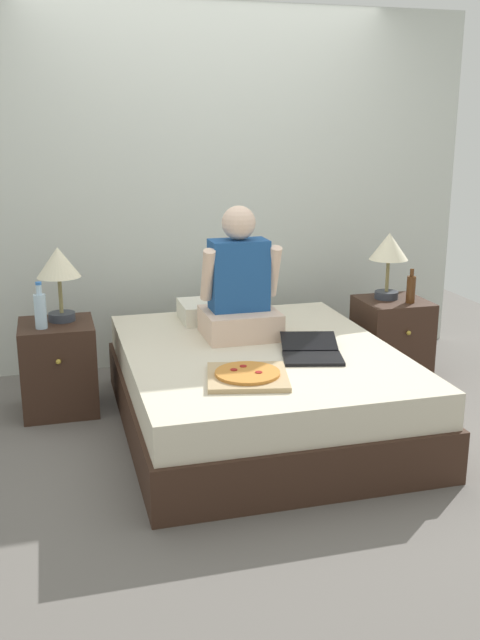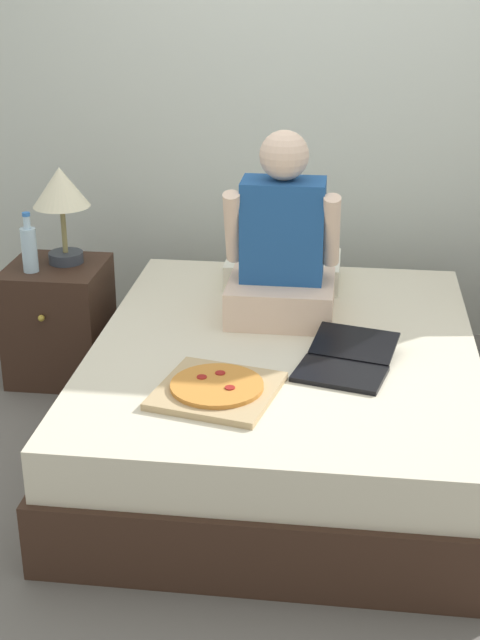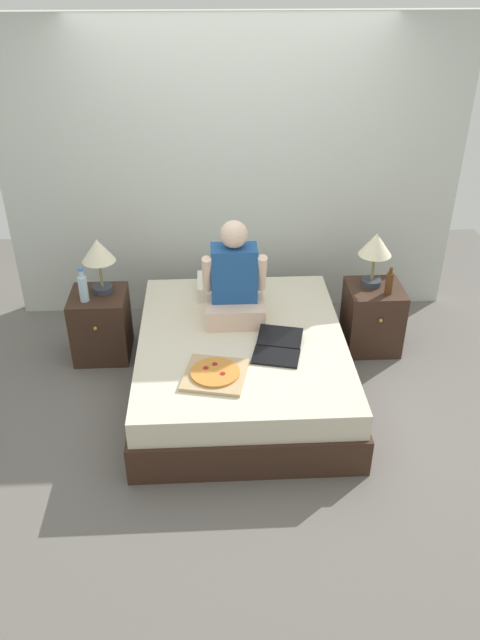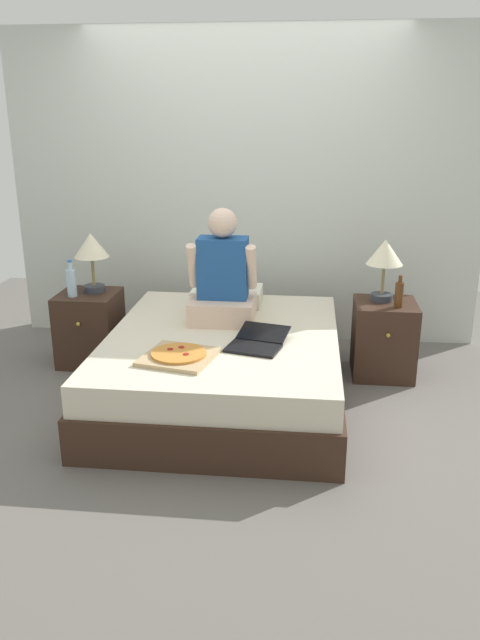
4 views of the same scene
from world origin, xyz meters
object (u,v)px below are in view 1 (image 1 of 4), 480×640
at_px(water_bottle, 40,310).
at_px(laptop, 311,353).
at_px(nightstand_left, 59,367).
at_px(bed, 259,388).
at_px(nightstand_right, 391,339).
at_px(lamp_on_left_nightstand, 59,268).
at_px(pizza_box, 247,376).
at_px(person_seated, 239,289).
at_px(lamp_on_right_nightstand, 389,251).
at_px(beer_bottle, 411,289).

xyz_separation_m(water_bottle, laptop, (1.43, -0.66, -0.18)).
bearing_deg(nightstand_left, bed, -25.85).
xyz_separation_m(nightstand_left, water_bottle, (-0.08, -0.09, 0.39)).
xyz_separation_m(nightstand_left, nightstand_right, (2.22, 0.00, 0.00)).
relative_size(lamp_on_left_nightstand, pizza_box, 0.94).
xyz_separation_m(nightstand_right, person_seated, (-1.15, -0.25, 0.48)).
relative_size(water_bottle, person_seated, 0.35).
relative_size(bed, nightstand_left, 3.47).
xyz_separation_m(nightstand_right, pizza_box, (-1.31, -1.01, 0.21)).
xyz_separation_m(nightstand_left, laptop, (1.35, -0.75, 0.21)).
height_order(bed, laptop, laptop).
bearing_deg(lamp_on_right_nightstand, person_seated, -164.79).
height_order(water_bottle, laptop, water_bottle).
xyz_separation_m(lamp_on_right_nightstand, person_seated, (-1.12, -0.30, -0.12)).
distance_m(lamp_on_left_nightstand, laptop, 1.58).
xyz_separation_m(water_bottle, lamp_on_right_nightstand, (2.27, 0.14, 0.22)).
distance_m(water_bottle, nightstand_right, 2.34).
bearing_deg(pizza_box, beer_bottle, 33.29).
bearing_deg(bed, pizza_box, -113.26).
distance_m(lamp_on_right_nightstand, beer_bottle, 0.29).
bearing_deg(bed, laptop, -41.27).
height_order(nightstand_right, laptop, nightstand_right).
bearing_deg(nightstand_right, lamp_on_left_nightstand, 178.69).
relative_size(bed, nightstand_right, 3.47).
bearing_deg(beer_bottle, person_seated, -172.78).
bearing_deg(lamp_on_left_nightstand, bed, -28.79).
bearing_deg(nightstand_left, water_bottle, -131.65).
xyz_separation_m(bed, lamp_on_right_nightstand, (1.08, 0.59, 0.65)).
relative_size(lamp_on_right_nightstand, laptop, 0.94).
relative_size(lamp_on_right_nightstand, person_seated, 0.58).
distance_m(water_bottle, laptop, 1.58).
relative_size(lamp_on_left_nightstand, laptop, 0.94).
bearing_deg(lamp_on_left_nightstand, nightstand_left, -128.63).
xyz_separation_m(water_bottle, pizza_box, (0.99, -0.92, -0.18)).
height_order(water_bottle, nightstand_right, water_bottle).
height_order(lamp_on_left_nightstand, person_seated, person_seated).
bearing_deg(person_seated, pizza_box, -102.12).
height_order(bed, person_seated, person_seated).
xyz_separation_m(water_bottle, nightstand_right, (2.30, 0.09, -0.39)).
relative_size(bed, laptop, 4.02).
bearing_deg(water_bottle, beer_bottle, -0.24).
distance_m(lamp_on_right_nightstand, person_seated, 1.17).
distance_m(nightstand_right, pizza_box, 1.67).
bearing_deg(person_seated, lamp_on_right_nightstand, 15.21).
xyz_separation_m(bed, nightstand_right, (1.11, 0.54, 0.05)).
bearing_deg(lamp_on_right_nightstand, nightstand_right, -59.07).
bearing_deg(nightstand_right, lamp_on_right_nightstand, 120.93).
bearing_deg(beer_bottle, pizza_box, -146.71).
xyz_separation_m(bed, nightstand_left, (-1.11, 0.54, 0.05)).
distance_m(nightstand_left, nightstand_right, 2.22).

